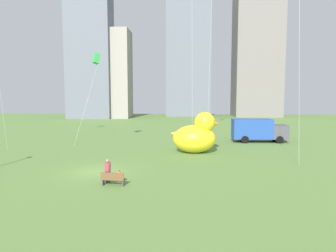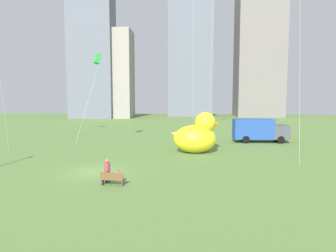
{
  "view_description": "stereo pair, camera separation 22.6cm",
  "coord_description": "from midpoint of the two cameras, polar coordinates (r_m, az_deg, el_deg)",
  "views": [
    {
      "loc": [
        6.51,
        -23.21,
        5.93
      ],
      "look_at": [
        5.33,
        2.3,
        3.31
      ],
      "focal_mm": 33.48,
      "sensor_mm": 36.0,
      "label": 1
    },
    {
      "loc": [
        6.74,
        -23.2,
        5.93
      ],
      "look_at": [
        5.33,
        2.3,
        3.31
      ],
      "focal_mm": 33.48,
      "sensor_mm": 36.0,
      "label": 2
    }
  ],
  "objects": [
    {
      "name": "person_adult",
      "position": [
        21.53,
        -11.21,
        -7.81
      ],
      "size": [
        0.39,
        0.39,
        1.61
      ],
      "color": "#38476B",
      "rests_on": "ground"
    },
    {
      "name": "person_child",
      "position": [
        21.21,
        -9.16,
        -8.99
      ],
      "size": [
        0.23,
        0.23,
        0.95
      ],
      "color": "silver",
      "rests_on": "ground"
    },
    {
      "name": "park_bench",
      "position": [
        20.85,
        -10.33,
        -9.42
      ],
      "size": [
        1.55,
        0.58,
        0.9
      ],
      "color": "brown",
      "rests_on": "ground"
    },
    {
      "name": "ground_plane",
      "position": [
        24.85,
        -13.01,
        -8.1
      ],
      "size": [
        140.0,
        140.0,
        0.0
      ],
      "primitive_type": "plane",
      "color": "#5C803D"
    },
    {
      "name": "box_truck",
      "position": [
        40.22,
        15.88,
        -0.76
      ],
      "size": [
        6.62,
        2.46,
        2.85
      ],
      "color": "#264CA5",
      "rests_on": "ground"
    },
    {
      "name": "city_skyline",
      "position": [
        83.69,
        3.84,
        13.4
      ],
      "size": [
        53.19,
        18.55,
        38.24
      ],
      "color": "slate",
      "rests_on": "ground"
    },
    {
      "name": "giant_inflatable_duck",
      "position": [
        31.66,
        4.92,
        -1.73
      ],
      "size": [
        5.0,
        3.21,
        4.14
      ],
      "color": "yellow",
      "rests_on": "ground"
    },
    {
      "name": "kite_green",
      "position": [
        37.02,
        -13.1,
        11.78
      ],
      "size": [
        3.2,
        3.25,
        10.55
      ],
      "color": "silver",
      "rests_on": "ground"
    }
  ]
}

